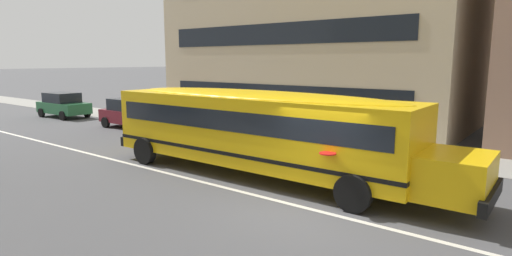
{
  "coord_description": "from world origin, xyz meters",
  "views": [
    {
      "loc": [
        5.04,
        -8.76,
        3.73
      ],
      "look_at": [
        -2.39,
        0.81,
        1.75
      ],
      "focal_mm": 28.93,
      "sensor_mm": 36.0,
      "label": 1
    }
  ],
  "objects": [
    {
      "name": "sidewalk_far",
      "position": [
        0.0,
        7.76,
        0.01
      ],
      "size": [
        120.0,
        3.0,
        0.01
      ],
      "primitive_type": "cube",
      "color": "gray",
      "rests_on": "ground_plane"
    },
    {
      "name": "parked_car_maroon_past_driveway",
      "position": [
        -14.49,
        5.04,
        0.84
      ],
      "size": [
        3.93,
        1.94,
        1.64
      ],
      "rotation": [
        0.0,
        0.0,
        0.02
      ],
      "color": "maroon",
      "rests_on": "ground_plane"
    },
    {
      "name": "school_bus",
      "position": [
        -2.9,
        1.63,
        1.66
      ],
      "size": [
        12.52,
        2.97,
        2.79
      ],
      "rotation": [
        0.0,
        0.0,
        0.01
      ],
      "color": "yellow",
      "rests_on": "ground_plane"
    },
    {
      "name": "lane_centreline",
      "position": [
        0.0,
        0.0,
        0.0
      ],
      "size": [
        110.0,
        0.16,
        0.01
      ],
      "primitive_type": "cube",
      "color": "silver",
      "rests_on": "ground_plane"
    },
    {
      "name": "ground_plane",
      "position": [
        0.0,
        0.0,
        0.0
      ],
      "size": [
        400.0,
        400.0,
        0.0
      ],
      "primitive_type": "plane",
      "color": "#4C4C4F"
    },
    {
      "name": "parked_car_green_far_corner",
      "position": [
        -21.82,
        4.92,
        0.84
      ],
      "size": [
        3.97,
        2.01,
        1.64
      ],
      "rotation": [
        0.0,
        0.0,
        0.04
      ],
      "color": "#236038",
      "rests_on": "ground_plane"
    }
  ]
}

